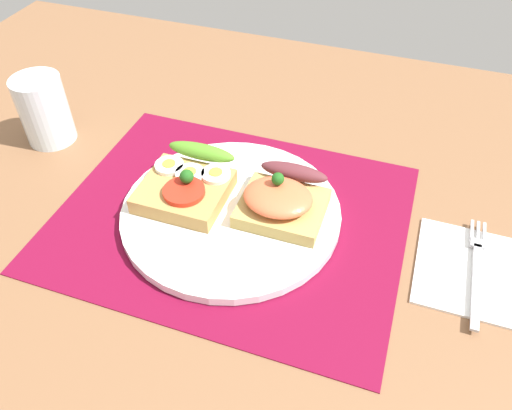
{
  "coord_description": "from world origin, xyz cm",
  "views": [
    {
      "loc": [
        15.96,
        -37.45,
        41.08
      ],
      "look_at": [
        3.0,
        0.0,
        2.87
      ],
      "focal_mm": 35.31,
      "sensor_mm": 36.0,
      "label": 1
    }
  ],
  "objects_px": {
    "sandwich_egg_tomato": "(188,182)",
    "fork": "(477,267)",
    "drinking_glass": "(44,110)",
    "plate": "(231,212)",
    "sandwich_salmon": "(282,199)",
    "napkin": "(479,272)"
  },
  "relations": [
    {
      "from": "napkin",
      "to": "drinking_glass",
      "type": "bearing_deg",
      "value": 174.29
    },
    {
      "from": "drinking_glass",
      "to": "fork",
      "type": "bearing_deg",
      "value": -5.63
    },
    {
      "from": "sandwich_salmon",
      "to": "fork",
      "type": "height_order",
      "value": "sandwich_salmon"
    },
    {
      "from": "plate",
      "to": "sandwich_salmon",
      "type": "height_order",
      "value": "sandwich_salmon"
    },
    {
      "from": "sandwich_egg_tomato",
      "to": "napkin",
      "type": "height_order",
      "value": "sandwich_egg_tomato"
    },
    {
      "from": "sandwich_salmon",
      "to": "drinking_glass",
      "type": "relative_size",
      "value": 1.05
    },
    {
      "from": "plate",
      "to": "drinking_glass",
      "type": "xyz_separation_m",
      "value": [
        -0.28,
        0.06,
        0.04
      ]
    },
    {
      "from": "plate",
      "to": "sandwich_egg_tomato",
      "type": "distance_m",
      "value": 0.06
    },
    {
      "from": "sandwich_egg_tomato",
      "to": "drinking_glass",
      "type": "distance_m",
      "value": 0.23
    },
    {
      "from": "sandwich_salmon",
      "to": "drinking_glass",
      "type": "bearing_deg",
      "value": 172.22
    },
    {
      "from": "sandwich_egg_tomato",
      "to": "fork",
      "type": "height_order",
      "value": "sandwich_egg_tomato"
    },
    {
      "from": "plate",
      "to": "napkin",
      "type": "height_order",
      "value": "plate"
    },
    {
      "from": "plate",
      "to": "sandwich_egg_tomato",
      "type": "height_order",
      "value": "sandwich_egg_tomato"
    },
    {
      "from": "napkin",
      "to": "plate",
      "type": "bearing_deg",
      "value": -178.56
    },
    {
      "from": "plate",
      "to": "sandwich_salmon",
      "type": "bearing_deg",
      "value": 16.16
    },
    {
      "from": "sandwich_egg_tomato",
      "to": "drinking_glass",
      "type": "height_order",
      "value": "drinking_glass"
    },
    {
      "from": "sandwich_egg_tomato",
      "to": "drinking_glass",
      "type": "bearing_deg",
      "value": 167.22
    },
    {
      "from": "fork",
      "to": "drinking_glass",
      "type": "height_order",
      "value": "drinking_glass"
    },
    {
      "from": "fork",
      "to": "sandwich_egg_tomato",
      "type": "bearing_deg",
      "value": 179.54
    },
    {
      "from": "plate",
      "to": "napkin",
      "type": "relative_size",
      "value": 1.97
    },
    {
      "from": "sandwich_egg_tomato",
      "to": "fork",
      "type": "distance_m",
      "value": 0.32
    },
    {
      "from": "sandwich_salmon",
      "to": "drinking_glass",
      "type": "xyz_separation_m",
      "value": [
        -0.34,
        0.05,
        0.01
      ]
    }
  ]
}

